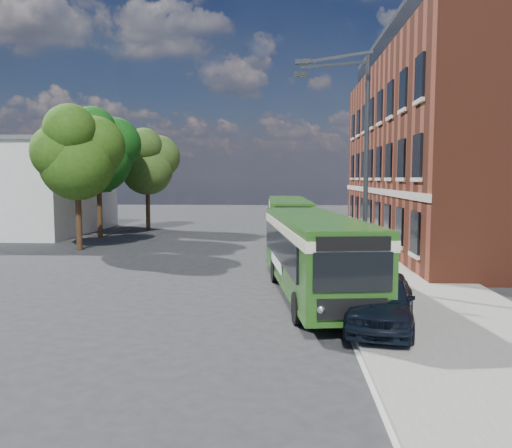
# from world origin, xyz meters

# --- Properties ---
(ground) EXTENTS (120.00, 120.00, 0.00)m
(ground) POSITION_xyz_m (0.00, 0.00, 0.00)
(ground) COLOR #262628
(ground) RESTS_ON ground
(pavement) EXTENTS (6.00, 48.00, 0.15)m
(pavement) POSITION_xyz_m (7.00, 8.00, 0.07)
(pavement) COLOR gray
(pavement) RESTS_ON ground
(kerb_line) EXTENTS (0.12, 48.00, 0.01)m
(kerb_line) POSITION_xyz_m (3.95, 8.00, 0.01)
(kerb_line) COLOR beige
(kerb_line) RESTS_ON ground
(brick_office) EXTENTS (12.10, 26.00, 14.20)m
(brick_office) POSITION_xyz_m (14.00, 12.00, 6.97)
(brick_office) COLOR maroon
(brick_office) RESTS_ON ground
(white_building) EXTENTS (9.40, 13.40, 7.30)m
(white_building) POSITION_xyz_m (-18.00, 18.00, 3.66)
(white_building) COLOR silver
(white_building) RESTS_ON ground
(flagpole) EXTENTS (0.95, 0.10, 9.00)m
(flagpole) POSITION_xyz_m (-12.45, 13.00, 4.94)
(flagpole) COLOR #343639
(flagpole) RESTS_ON ground
(street_lamp) EXTENTS (2.96, 2.38, 9.00)m
(street_lamp) POSITION_xyz_m (4.84, -2.00, 4.79)
(street_lamp) COLOR #343639
(street_lamp) RESTS_ON ground
(bus_stop_sign) EXTENTS (0.35, 0.08, 2.52)m
(bus_stop_sign) POSITION_xyz_m (5.60, -4.20, 1.51)
(bus_stop_sign) COLOR #343639
(bus_stop_sign) RESTS_ON ground
(bus_front) EXTENTS (3.95, 11.16, 3.02)m
(bus_front) POSITION_xyz_m (3.20, -2.85, 1.83)
(bus_front) COLOR #255519
(bus_front) RESTS_ON ground
(bus_rear) EXTENTS (2.99, 12.59, 3.02)m
(bus_rear) POSITION_xyz_m (2.38, 11.94, 1.83)
(bus_rear) COLOR #255817
(bus_rear) RESTS_ON ground
(parked_car) EXTENTS (2.83, 4.87, 1.56)m
(parked_car) POSITION_xyz_m (4.89, -7.04, 0.93)
(parked_car) COLOR black
(parked_car) RESTS_ON pavement
(pedestrian_a) EXTENTS (0.73, 0.55, 1.81)m
(pedestrian_a) POSITION_xyz_m (4.60, -1.87, 1.06)
(pedestrian_a) COLOR black
(pedestrian_a) RESTS_ON pavement
(pedestrian_b) EXTENTS (0.77, 0.63, 1.44)m
(pedestrian_b) POSITION_xyz_m (5.61, -3.19, 0.87)
(pedestrian_b) COLOR black
(pedestrian_b) RESTS_ON pavement
(tree_left) EXTENTS (5.19, 4.93, 8.76)m
(tree_left) POSITION_xyz_m (-10.43, 8.41, 5.94)
(tree_left) COLOR #392615
(tree_left) RESTS_ON ground
(tree_mid) EXTENTS (5.64, 5.36, 9.52)m
(tree_mid) POSITION_xyz_m (-11.56, 14.94, 6.46)
(tree_mid) COLOR #392615
(tree_mid) RESTS_ON ground
(tree_right) EXTENTS (5.07, 4.82, 8.56)m
(tree_right) POSITION_xyz_m (-9.44, 20.47, 5.81)
(tree_right) COLOR #392615
(tree_right) RESTS_ON ground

